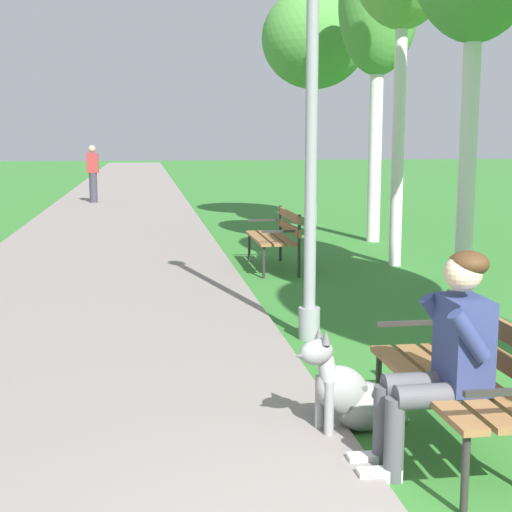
# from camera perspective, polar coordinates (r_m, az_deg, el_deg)

# --- Properties ---
(paved_path) EXTENTS (3.76, 60.00, 0.04)m
(paved_path) POSITION_cam_1_polar(r_m,az_deg,el_deg) (26.35, -9.96, 4.91)
(paved_path) COLOR gray
(paved_path) RESTS_ON ground
(park_bench_near) EXTENTS (0.55, 1.50, 0.85)m
(park_bench_near) POSITION_cam_1_polar(r_m,az_deg,el_deg) (4.56, 15.76, -8.47)
(park_bench_near) COLOR olive
(park_bench_near) RESTS_ON ground
(park_bench_mid) EXTENTS (0.55, 1.50, 0.85)m
(park_bench_mid) POSITION_cam_1_polar(r_m,az_deg,el_deg) (10.59, 1.60, 1.73)
(park_bench_mid) COLOR olive
(park_bench_mid) RESTS_ON ground
(person_seated_on_near_bench) EXTENTS (0.74, 0.49, 1.25)m
(person_seated_on_near_bench) POSITION_cam_1_polar(r_m,az_deg,el_deg) (4.29, 14.23, -7.19)
(person_seated_on_near_bench) COLOR #4C4C51
(person_seated_on_near_bench) RESTS_ON ground
(dog_grey) EXTENTS (0.82, 0.39, 0.71)m
(dog_grey) POSITION_cam_1_polar(r_m,az_deg,el_deg) (4.82, 7.12, -10.41)
(dog_grey) COLOR gray
(dog_grey) RESTS_ON ground
(lamp_post_near) EXTENTS (0.24, 0.24, 4.12)m
(lamp_post_near) POSITION_cam_1_polar(r_m,az_deg,el_deg) (6.77, 4.28, 11.35)
(lamp_post_near) COLOR gray
(lamp_post_near) RESTS_ON ground
(birch_tree_fifth) EXTENTS (1.40, 1.33, 5.36)m
(birch_tree_fifth) POSITION_cam_1_polar(r_m,az_deg,el_deg) (13.72, 9.36, 18.12)
(birch_tree_fifth) COLOR silver
(birch_tree_fifth) RESTS_ON ground
(birch_tree_sixth) EXTENTS (2.20, 2.20, 4.93)m
(birch_tree_sixth) POSITION_cam_1_polar(r_m,az_deg,el_deg) (16.14, 4.50, 16.18)
(birch_tree_sixth) COLOR silver
(birch_tree_sixth) RESTS_ON ground
(pedestrian_distant) EXTENTS (0.32, 0.22, 1.65)m
(pedestrian_distant) POSITION_cam_1_polar(r_m,az_deg,el_deg) (21.62, -12.38, 6.14)
(pedestrian_distant) COLOR #383842
(pedestrian_distant) RESTS_ON ground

